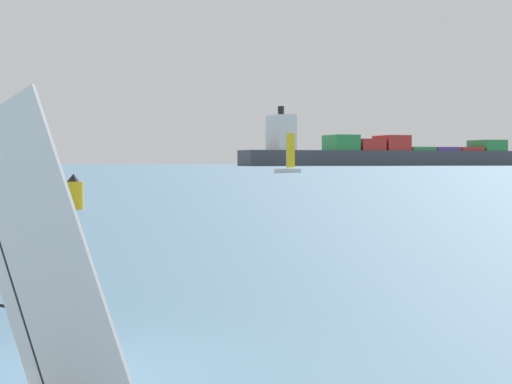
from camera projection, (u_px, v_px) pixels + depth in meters
name	position (u px, v px, depth m)	size (l,w,h in m)	color
ground_plane	(66.00, 368.00, 12.58)	(4000.00, 4000.00, 0.00)	#476B84
windsurfer	(1.00, 316.00, 10.58)	(3.96, 1.61, 4.19)	white
cargo_ship	(385.00, 153.00, 600.39)	(199.18, 131.75, 39.21)	#3F444C
channel_buoy	(74.00, 193.00, 54.16)	(1.17, 1.17, 2.20)	yellow
small_sailboat	(288.00, 168.00, 229.90)	(7.06, 5.08, 11.73)	white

